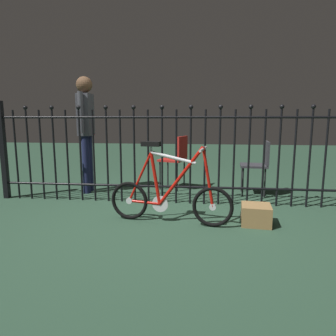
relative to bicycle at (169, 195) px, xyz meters
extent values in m
plane|color=#274331|center=(-0.10, 0.13, -0.31)|extent=(20.00, 20.00, 0.00)
cylinder|color=black|center=(-2.41, 0.79, 0.31)|extent=(0.03, 0.03, 1.23)
sphere|color=black|center=(-2.41, 0.79, 0.96)|extent=(0.06, 0.06, 0.06)
cylinder|color=black|center=(-2.22, 0.79, 0.31)|extent=(0.03, 0.03, 1.23)
cylinder|color=black|center=(-2.04, 0.79, 0.31)|extent=(0.03, 0.03, 1.23)
sphere|color=black|center=(-2.04, 0.79, 0.96)|extent=(0.06, 0.06, 0.06)
cylinder|color=black|center=(-1.85, 0.79, 0.31)|extent=(0.03, 0.03, 1.23)
cylinder|color=black|center=(-1.67, 0.79, 0.31)|extent=(0.03, 0.03, 1.23)
sphere|color=black|center=(-1.67, 0.79, 0.96)|extent=(0.06, 0.06, 0.06)
cylinder|color=black|center=(-1.48, 0.79, 0.31)|extent=(0.03, 0.03, 1.23)
cylinder|color=black|center=(-1.29, 0.79, 0.31)|extent=(0.03, 0.03, 1.23)
sphere|color=black|center=(-1.29, 0.79, 0.96)|extent=(0.06, 0.06, 0.06)
cylinder|color=black|center=(-1.11, 0.79, 0.31)|extent=(0.03, 0.03, 1.23)
cylinder|color=black|center=(-0.92, 0.79, 0.31)|extent=(0.03, 0.03, 1.23)
sphere|color=black|center=(-0.92, 0.79, 0.96)|extent=(0.06, 0.06, 0.06)
cylinder|color=black|center=(-0.74, 0.79, 0.31)|extent=(0.03, 0.03, 1.23)
cylinder|color=black|center=(-0.55, 0.79, 0.31)|extent=(0.03, 0.03, 1.23)
sphere|color=black|center=(-0.55, 0.79, 0.96)|extent=(0.06, 0.06, 0.06)
cylinder|color=black|center=(-0.36, 0.79, 0.31)|extent=(0.03, 0.03, 1.23)
cylinder|color=black|center=(-0.18, 0.79, 0.31)|extent=(0.03, 0.03, 1.23)
sphere|color=black|center=(-0.18, 0.79, 0.96)|extent=(0.06, 0.06, 0.06)
cylinder|color=black|center=(0.01, 0.79, 0.31)|extent=(0.03, 0.03, 1.23)
cylinder|color=black|center=(0.19, 0.79, 0.31)|extent=(0.03, 0.03, 1.23)
sphere|color=black|center=(0.19, 0.79, 0.96)|extent=(0.06, 0.06, 0.06)
cylinder|color=black|center=(0.38, 0.79, 0.31)|extent=(0.03, 0.03, 1.23)
cylinder|color=black|center=(0.57, 0.79, 0.31)|extent=(0.03, 0.03, 1.23)
sphere|color=black|center=(0.57, 0.79, 0.96)|extent=(0.06, 0.06, 0.06)
cylinder|color=black|center=(0.75, 0.79, 0.31)|extent=(0.03, 0.03, 1.23)
cylinder|color=black|center=(0.94, 0.79, 0.31)|extent=(0.03, 0.03, 1.23)
sphere|color=black|center=(0.94, 0.79, 0.96)|extent=(0.06, 0.06, 0.06)
cylinder|color=black|center=(1.12, 0.79, 0.31)|extent=(0.03, 0.03, 1.23)
cylinder|color=black|center=(1.31, 0.79, 0.31)|extent=(0.03, 0.03, 1.23)
sphere|color=black|center=(1.31, 0.79, 0.96)|extent=(0.06, 0.06, 0.06)
cylinder|color=black|center=(1.50, 0.79, 0.31)|extent=(0.03, 0.03, 1.23)
cylinder|color=black|center=(1.68, 0.79, 0.31)|extent=(0.03, 0.03, 1.23)
sphere|color=black|center=(1.68, 0.79, 0.96)|extent=(0.06, 0.06, 0.06)
cylinder|color=black|center=(1.87, 0.79, 0.31)|extent=(0.03, 0.03, 1.23)
cylinder|color=black|center=(-0.10, 0.79, -0.09)|extent=(4.62, 0.03, 0.03)
cylinder|color=black|center=(-0.10, 0.79, 0.83)|extent=(4.62, 0.03, 0.03)
cube|color=black|center=(-2.41, 0.79, 0.37)|extent=(0.07, 0.07, 1.36)
torus|color=black|center=(-0.45, 0.07, -0.09)|extent=(0.43, 0.10, 0.43)
cylinder|color=silver|center=(-0.45, 0.07, -0.09)|extent=(0.07, 0.04, 0.07)
torus|color=black|center=(0.46, -0.07, -0.09)|extent=(0.43, 0.10, 0.43)
cylinder|color=silver|center=(0.46, -0.07, -0.09)|extent=(0.07, 0.04, 0.07)
cylinder|color=red|center=(0.12, -0.02, 0.21)|extent=(0.49, 0.11, 0.65)
cylinder|color=silver|center=(0.04, -0.01, 0.41)|extent=(0.49, 0.11, 0.14)
cylinder|color=red|center=(-0.15, 0.02, 0.18)|extent=(0.13, 0.06, 0.57)
cylinder|color=red|center=(-0.28, 0.04, -0.10)|extent=(0.35, 0.08, 0.04)
cylinder|color=red|center=(-0.33, 0.05, 0.18)|extent=(0.28, 0.07, 0.56)
cylinder|color=red|center=(0.41, -0.06, 0.22)|extent=(0.14, 0.05, 0.63)
cylinder|color=silver|center=(0.35, -0.05, 0.52)|extent=(0.03, 0.03, 0.02)
cylinder|color=silver|center=(0.35, -0.05, 0.51)|extent=(0.09, 0.40, 0.03)
cylinder|color=silver|center=(-0.20, 0.03, 0.49)|extent=(0.03, 0.03, 0.07)
cube|color=black|center=(-0.20, 0.03, 0.55)|extent=(0.21, 0.12, 0.05)
cylinder|color=silver|center=(-0.11, 0.02, -0.10)|extent=(0.18, 0.04, 0.18)
cylinder|color=black|center=(-0.31, 1.54, -0.08)|extent=(0.02, 0.02, 0.45)
cylinder|color=black|center=(-0.22, 1.82, -0.08)|extent=(0.02, 0.02, 0.45)
cylinder|color=black|center=(-0.03, 1.44, -0.08)|extent=(0.02, 0.02, 0.45)
cylinder|color=black|center=(0.06, 1.72, -0.08)|extent=(0.02, 0.02, 0.45)
cube|color=#A51E19|center=(-0.12, 1.63, 0.16)|extent=(0.47, 0.47, 0.03)
cube|color=#A51E19|center=(0.04, 1.58, 0.36)|extent=(0.14, 0.34, 0.36)
cylinder|color=black|center=(0.94, 1.23, -0.10)|extent=(0.02, 0.02, 0.42)
cylinder|color=black|center=(0.96, 1.54, -0.10)|extent=(0.02, 0.02, 0.42)
cylinder|color=black|center=(1.24, 1.21, -0.10)|extent=(0.02, 0.02, 0.42)
cylinder|color=black|center=(1.27, 1.51, -0.10)|extent=(0.02, 0.02, 0.42)
cube|color=#2D2D33|center=(1.10, 1.37, 0.13)|extent=(0.41, 0.41, 0.03)
cube|color=#2D2D33|center=(1.28, 1.36, 0.32)|extent=(0.06, 0.36, 0.33)
cylinder|color=#191E3F|center=(-1.38, 1.19, 0.12)|extent=(0.11, 0.11, 0.87)
cylinder|color=#191E3F|center=(-1.39, 1.34, 0.12)|extent=(0.11, 0.11, 0.87)
cube|color=#3F3F47|center=(-1.39, 1.27, 0.86)|extent=(0.20, 0.31, 0.61)
cylinder|color=#3F3F47|center=(-1.38, 1.07, 0.90)|extent=(0.08, 0.08, 0.58)
cylinder|color=#3F3F47|center=(-1.40, 1.46, 0.90)|extent=(0.08, 0.08, 0.58)
sphere|color=brown|center=(-1.39, 1.27, 1.30)|extent=(0.23, 0.23, 0.23)
cube|color=olive|center=(0.93, 0.06, -0.20)|extent=(0.33, 0.33, 0.21)
camera|label=1|loc=(0.33, -3.13, 0.82)|focal=32.37mm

